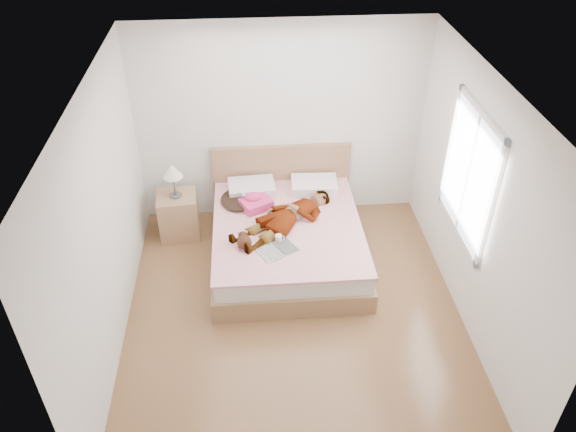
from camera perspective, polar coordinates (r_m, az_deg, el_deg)
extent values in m
plane|color=#53351A|center=(6.22, 0.63, -9.84)|extent=(4.00, 4.00, 0.00)
imported|color=white|center=(6.59, -0.20, 0.16)|extent=(1.49, 1.38, 0.20)
ellipsoid|color=black|center=(6.98, -5.16, 1.66)|extent=(0.50, 0.57, 0.08)
cube|color=silver|center=(6.87, -4.62, 2.30)|extent=(0.08, 0.09, 0.05)
plane|color=white|center=(4.73, 0.84, 12.77)|extent=(4.00, 4.00, 0.00)
plane|color=silver|center=(7.08, -0.75, 9.40)|extent=(3.60, 0.00, 3.60)
plane|color=silver|center=(3.94, 3.44, -17.36)|extent=(3.60, 0.00, 3.60)
plane|color=silver|center=(5.53, -18.19, -0.96)|extent=(0.00, 4.00, 4.00)
plane|color=silver|center=(5.79, 18.74, 0.73)|extent=(0.00, 4.00, 4.00)
cube|color=white|center=(5.91, 17.91, 3.98)|extent=(0.02, 1.10, 1.30)
cube|color=silver|center=(5.47, 19.88, 0.75)|extent=(0.04, 0.06, 1.42)
cube|color=silver|center=(6.38, 16.21, 6.74)|extent=(0.04, 0.06, 1.42)
cube|color=silver|center=(6.28, 16.79, -1.29)|extent=(0.04, 1.22, 0.06)
cube|color=silver|center=(5.60, 19.18, 9.88)|extent=(0.04, 1.22, 0.06)
cube|color=silver|center=(5.91, 17.87, 3.98)|extent=(0.03, 0.04, 1.30)
cube|color=brown|center=(6.84, -0.07, -3.39)|extent=(1.78, 2.08, 0.26)
cube|color=silver|center=(6.69, -0.07, -1.79)|extent=(1.70, 2.00, 0.22)
cube|color=silver|center=(6.61, -0.07, -0.94)|extent=(1.74, 2.04, 0.03)
cube|color=#8D6141|center=(7.44, -0.68, 3.74)|extent=(1.80, 0.07, 1.00)
cube|color=white|center=(7.14, -3.73, 2.88)|extent=(0.61, 0.44, 0.13)
cube|color=white|center=(7.19, 2.67, 3.15)|extent=(0.60, 0.43, 0.13)
cube|color=#FF459C|center=(6.86, -3.26, 1.25)|extent=(0.45, 0.42, 0.12)
ellipsoid|color=#F1416A|center=(6.85, -3.55, 1.95)|extent=(0.23, 0.18, 0.11)
cube|color=silver|center=(6.21, -0.99, -3.48)|extent=(0.50, 0.45, 0.01)
cube|color=white|center=(6.16, -1.85, -3.77)|extent=(0.32, 0.35, 0.02)
cube|color=black|center=(6.26, -0.17, -3.05)|extent=(0.32, 0.35, 0.02)
cylinder|color=white|center=(6.31, -0.97, -2.30)|extent=(0.08, 0.08, 0.09)
torus|color=white|center=(6.31, -0.60, -2.26)|extent=(0.06, 0.01, 0.06)
cylinder|color=black|center=(6.29, -0.97, -2.04)|extent=(0.07, 0.07, 0.00)
ellipsoid|color=#31190D|center=(6.24, -4.46, -2.67)|extent=(0.19, 0.21, 0.14)
ellipsoid|color=#F1E6C9|center=(6.22, -4.44, -2.68)|extent=(0.10, 0.11, 0.07)
sphere|color=black|center=(6.31, -4.60, -2.02)|extent=(0.10, 0.10, 0.10)
sphere|color=pink|center=(6.32, -4.99, -1.73)|extent=(0.04, 0.04, 0.04)
sphere|color=pink|center=(6.33, -4.31, -1.64)|extent=(0.04, 0.04, 0.04)
ellipsoid|color=black|center=(6.22, -4.93, -3.22)|extent=(0.05, 0.07, 0.03)
ellipsoid|color=#321C0D|center=(6.23, -3.83, -3.08)|extent=(0.05, 0.07, 0.03)
cube|color=brown|center=(7.24, -11.05, 0.05)|extent=(0.52, 0.47, 0.59)
cylinder|color=#4D4D4D|center=(7.07, -11.33, 2.07)|extent=(0.16, 0.16, 0.02)
cylinder|color=#525252|center=(6.99, -11.47, 3.10)|extent=(0.03, 0.03, 0.30)
cone|color=white|center=(6.88, -11.67, 4.53)|extent=(0.25, 0.25, 0.17)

